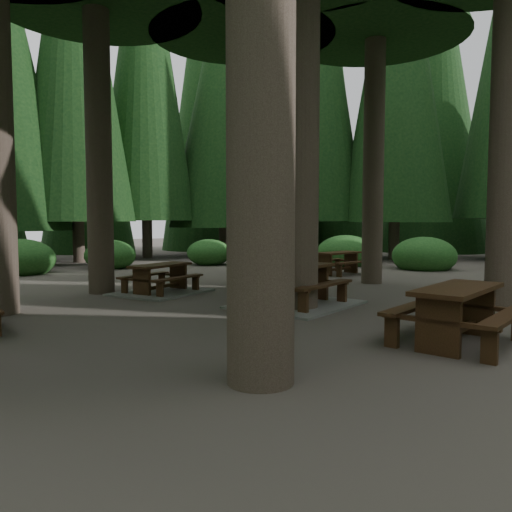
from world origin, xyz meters
TOP-DOWN VIEW (x-y plane):
  - ground at (0.00, 0.00)m, footprint 80.00×80.00m
  - picnic_table_a at (1.05, 0.50)m, footprint 3.03×2.71m
  - picnic_table_c at (-0.36, 3.99)m, footprint 2.69×2.47m
  - picnic_table_d at (6.58, 4.27)m, footprint 1.85×1.53m
  - picnic_table_e at (0.60, -3.45)m, footprint 2.26×1.96m
  - shrub_ring at (0.70, 0.75)m, footprint 23.86×24.64m

SIDE VIEW (x-z plane):
  - ground at x=0.00m, z-range 0.00..0.00m
  - picnic_table_c at x=-0.36m, z-range -0.12..0.62m
  - picnic_table_a at x=1.05m, z-range -0.13..0.75m
  - shrub_ring at x=0.70m, z-range -0.35..1.15m
  - picnic_table_d at x=6.58m, z-range 0.12..0.89m
  - picnic_table_e at x=0.60m, z-range 0.14..1.00m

